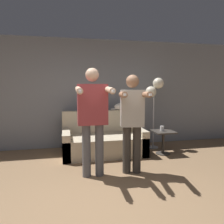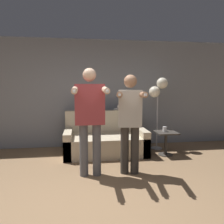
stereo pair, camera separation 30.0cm
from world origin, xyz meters
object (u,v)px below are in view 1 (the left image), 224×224
object	(u,v)px
person_left	(93,114)
person_right	(132,118)
couch	(103,141)
cup	(162,128)
cat	(121,106)
side_table	(163,137)
floor_lamp	(154,91)

from	to	relation	value
person_left	person_right	size ratio (longest dim) A/B	1.06
couch	cup	distance (m)	1.32
cat	side_table	size ratio (longest dim) A/B	0.81
couch	floor_lamp	world-z (taller)	floor_lamp
cat	couch	bearing A→B (deg)	-144.36
person_right	couch	bearing A→B (deg)	112.76
floor_lamp	cup	world-z (taller)	floor_lamp
person_left	cup	distance (m)	1.91
person_right	side_table	distance (m)	1.45
cat	floor_lamp	size ratio (longest dim) A/B	0.25
couch	cup	size ratio (longest dim) A/B	16.21
side_table	cat	bearing A→B (deg)	139.97
person_left	side_table	xyz separation A→B (m)	(1.66, 0.88, -0.67)
floor_lamp	cup	distance (m)	0.94
person_left	cat	bearing A→B (deg)	61.07
couch	cat	size ratio (longest dim) A/B	4.22
cat	floor_lamp	bearing A→B (deg)	-12.18
couch	floor_lamp	size ratio (longest dim) A/B	1.05
side_table	cup	xyz separation A→B (m)	(-0.03, 0.01, 0.20)
couch	side_table	distance (m)	1.32
cat	floor_lamp	distance (m)	0.87
person_left	person_right	xyz separation A→B (m)	(0.66, -0.00, -0.08)
person_left	person_right	distance (m)	0.67
person_right	side_table	size ratio (longest dim) A/B	3.26
couch	side_table	size ratio (longest dim) A/B	3.44
person_right	cup	xyz separation A→B (m)	(0.96, 0.90, -0.39)
cup	floor_lamp	bearing A→B (deg)	88.64
cat	cup	xyz separation A→B (m)	(0.76, -0.65, -0.44)
person_left	cat	xyz separation A→B (m)	(0.87, 1.54, -0.03)
couch	cat	world-z (taller)	cat
floor_lamp	cup	size ratio (longest dim) A/B	15.47
person_right	cat	distance (m)	1.56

